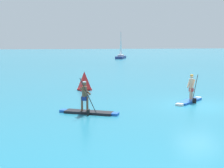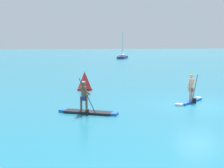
# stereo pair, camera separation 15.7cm
# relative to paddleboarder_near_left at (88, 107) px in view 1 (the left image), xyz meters

# --- Properties ---
(ground) EXTENTS (440.00, 440.00, 0.00)m
(ground) POSITION_rel_paddleboarder_near_left_xyz_m (6.61, 0.40, -0.32)
(ground) COLOR teal
(paddleboarder_near_left) EXTENTS (2.89, 1.95, 1.87)m
(paddleboarder_near_left) POSITION_rel_paddleboarder_near_left_xyz_m (0.00, 0.00, 0.00)
(paddleboarder_near_left) COLOR black
(paddleboarder_near_left) RESTS_ON ground
(paddleboarder_mid_center) EXTENTS (2.69, 2.14, 1.72)m
(paddleboarder_mid_center) POSITION_rel_paddleboarder_near_left_xyz_m (6.61, 1.40, 0.03)
(paddleboarder_mid_center) COLOR blue
(paddleboarder_mid_center) RESTS_ON ground
(race_marker_buoy) EXTENTS (1.34, 1.34, 1.44)m
(race_marker_buoy) POSITION_rel_paddleboarder_near_left_xyz_m (1.22, 7.93, 0.32)
(race_marker_buoy) COLOR red
(race_marker_buoy) RESTS_ON ground
(sailboat_right_horizon) EXTENTS (4.40, 6.44, 6.64)m
(sailboat_right_horizon) POSITION_rel_paddleboarder_near_left_xyz_m (19.03, 57.16, 0.44)
(sailboat_right_horizon) COLOR navy
(sailboat_right_horizon) RESTS_ON ground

